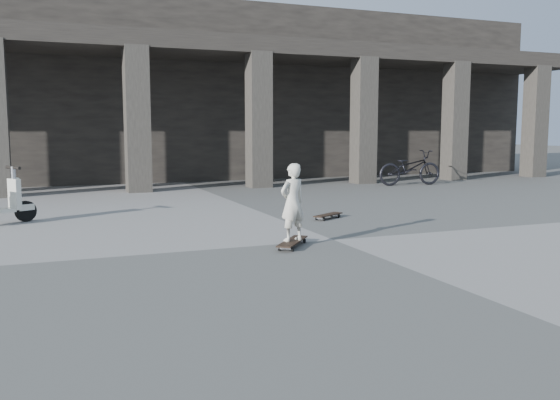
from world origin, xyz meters
name	(u,v)px	position (x,y,z in m)	size (l,w,h in m)	color
ground	(334,240)	(0.00, 0.00, 0.00)	(90.00, 90.00, 0.00)	#4F4F4C
colonnade	(165,94)	(0.00, 13.77, 3.03)	(28.00, 8.82, 6.00)	black
longboard	(292,242)	(-0.83, -0.27, 0.07)	(0.77, 0.87, 0.09)	black
skateboard_spare	(328,215)	(0.90, 2.02, 0.07)	(0.76, 0.56, 0.09)	black
child	(292,202)	(-0.83, -0.27, 0.67)	(0.42, 0.28, 1.16)	beige
bicycle	(410,168)	(6.33, 7.30, 0.55)	(0.72, 2.08, 1.09)	black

